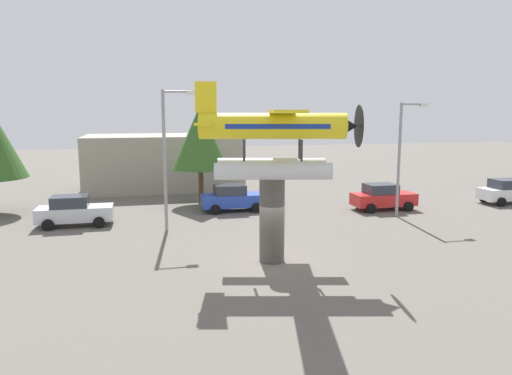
# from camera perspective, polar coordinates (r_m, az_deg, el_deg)

# --- Properties ---
(ground_plane) EXTENTS (140.00, 140.00, 0.00)m
(ground_plane) POSITION_cam_1_polar(r_m,az_deg,el_deg) (21.54, 1.88, -8.67)
(ground_plane) COLOR #605B54
(display_pedestal) EXTENTS (1.10, 1.10, 3.77)m
(display_pedestal) POSITION_cam_1_polar(r_m,az_deg,el_deg) (21.04, 1.90, -3.78)
(display_pedestal) COLOR #4C4742
(display_pedestal) RESTS_ON ground
(floatplane_monument) EXTENTS (7.17, 10.37, 4.00)m
(floatplane_monument) POSITION_cam_1_polar(r_m,az_deg,el_deg) (20.56, 2.32, 5.93)
(floatplane_monument) COLOR silver
(floatplane_monument) RESTS_ON display_pedestal
(car_near_silver) EXTENTS (4.20, 2.02, 1.76)m
(car_near_silver) POSITION_cam_1_polar(r_m,az_deg,el_deg) (29.65, -20.73, -2.59)
(car_near_silver) COLOR silver
(car_near_silver) RESTS_ON ground
(car_mid_blue) EXTENTS (4.20, 2.02, 1.76)m
(car_mid_blue) POSITION_cam_1_polar(r_m,az_deg,el_deg) (31.89, -2.78, -1.23)
(car_mid_blue) COLOR #2847B7
(car_mid_blue) RESTS_ON ground
(car_far_red) EXTENTS (4.20, 2.02, 1.76)m
(car_far_red) POSITION_cam_1_polar(r_m,az_deg,el_deg) (33.34, 14.76, -1.07)
(car_far_red) COLOR red
(car_far_red) RESTS_ON ground
(car_distant_white) EXTENTS (4.20, 2.02, 1.76)m
(car_distant_white) POSITION_cam_1_polar(r_m,az_deg,el_deg) (38.90, 27.68, -0.40)
(car_distant_white) COLOR white
(car_distant_white) RESTS_ON ground
(streetlight_primary) EXTENTS (1.84, 0.28, 7.67)m
(streetlight_primary) POSITION_cam_1_polar(r_m,az_deg,el_deg) (26.46, -10.35, 4.37)
(streetlight_primary) COLOR gray
(streetlight_primary) RESTS_ON ground
(streetlight_secondary) EXTENTS (1.84, 0.28, 7.07)m
(streetlight_secondary) POSITION_cam_1_polar(r_m,az_deg,el_deg) (31.12, 16.95, 4.22)
(streetlight_secondary) COLOR gray
(streetlight_secondary) RESTS_ON ground
(storefront_building) EXTENTS (12.83, 7.33, 4.55)m
(storefront_building) POSITION_cam_1_polar(r_m,az_deg,el_deg) (42.04, -10.89, 3.01)
(storefront_building) COLOR #9E9384
(storefront_building) RESTS_ON ground
(tree_east) EXTENTS (3.98, 3.98, 6.93)m
(tree_east) POSITION_cam_1_polar(r_m,az_deg,el_deg) (34.12, -6.62, 5.85)
(tree_east) COLOR brown
(tree_east) RESTS_ON ground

